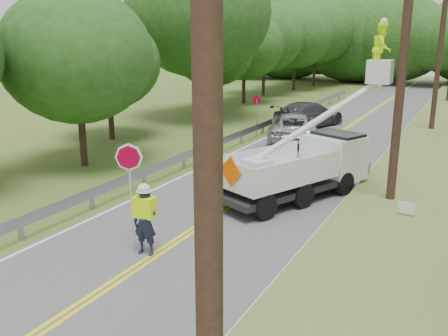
% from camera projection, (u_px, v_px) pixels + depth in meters
% --- Properties ---
extents(ground, '(140.00, 140.00, 0.00)m').
position_uv_depth(ground, '(109.00, 287.00, 11.69)').
color(ground, '#3C5E25').
rests_on(ground, ground).
extents(road, '(7.20, 96.00, 0.03)m').
position_uv_depth(road, '(300.00, 159.00, 23.69)').
color(road, '#535356').
rests_on(road, ground).
extents(guardrail, '(0.18, 48.00, 0.77)m').
position_uv_depth(guardrail, '(234.00, 137.00, 26.10)').
color(guardrail, '#92939A').
rests_on(guardrail, ground).
extents(utility_poles, '(1.60, 43.30, 10.00)m').
position_uv_depth(utility_poles, '(429.00, 47.00, 22.68)').
color(utility_poles, black).
rests_on(utility_poles, ground).
extents(treeline_left, '(10.56, 55.49, 11.74)m').
position_uv_depth(treeline_left, '(234.00, 34.00, 38.97)').
color(treeline_left, '#332319').
rests_on(treeline_left, ground).
extents(treeline_horizon, '(56.39, 14.85, 11.29)m').
position_uv_depth(treeline_horizon, '(416.00, 38.00, 58.66)').
color(treeline_horizon, '#224414').
rests_on(treeline_horizon, ground).
extents(flagger, '(1.15, 0.50, 3.05)m').
position_uv_depth(flagger, '(145.00, 217.00, 13.14)').
color(flagger, '#191E33').
rests_on(flagger, road).
extents(bucket_truck, '(5.13, 6.51, 6.21)m').
position_uv_depth(bucket_truck, '(316.00, 157.00, 18.07)').
color(bucket_truck, black).
rests_on(bucket_truck, road).
extents(suv_silver, '(4.33, 6.28, 1.59)m').
position_uv_depth(suv_silver, '(293.00, 127.00, 27.63)').
color(suv_silver, '#A9ADB1').
rests_on(suv_silver, road).
extents(suv_darkgrey, '(3.91, 6.05, 1.63)m').
position_uv_depth(suv_darkgrey, '(309.00, 114.00, 31.90)').
color(suv_darkgrey, '#3A3C42').
rests_on(suv_darkgrey, road).
extents(stop_sign_permanent, '(0.53, 0.06, 2.47)m').
position_uv_depth(stop_sign_permanent, '(257.00, 110.00, 28.27)').
color(stop_sign_permanent, '#92939A').
rests_on(stop_sign_permanent, ground).
extents(yard_sign, '(0.52, 0.07, 0.76)m').
position_uv_depth(yard_sign, '(406.00, 208.00, 15.39)').
color(yard_sign, white).
rests_on(yard_sign, ground).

